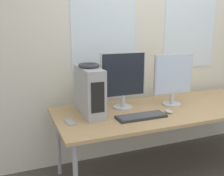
{
  "coord_description": "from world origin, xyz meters",
  "views": [
    {
      "loc": [
        -1.51,
        -1.67,
        1.5
      ],
      "look_at": [
        -0.68,
        0.44,
        0.96
      ],
      "focal_mm": 42.0,
      "sensor_mm": 36.0,
      "label": 1
    }
  ],
  "objects_px": {
    "headphones": "(89,65)",
    "cell_phone": "(70,122)",
    "monitor_main": "(123,78)",
    "keyboard": "(141,116)",
    "pc_tower": "(89,91)",
    "monitor_right_near": "(173,78)",
    "mouse": "(169,111)"
  },
  "relations": [
    {
      "from": "headphones",
      "to": "monitor_main",
      "type": "xyz_separation_m",
      "value": [
        0.36,
        0.05,
        -0.15
      ]
    },
    {
      "from": "pc_tower",
      "to": "mouse",
      "type": "xyz_separation_m",
      "value": [
        0.7,
        -0.25,
        -0.2
      ]
    },
    {
      "from": "monitor_right_near",
      "to": "mouse",
      "type": "relative_size",
      "value": 5.33
    },
    {
      "from": "monitor_main",
      "to": "keyboard",
      "type": "distance_m",
      "value": 0.43
    },
    {
      "from": "monitor_right_near",
      "to": "pc_tower",
      "type": "bearing_deg",
      "value": 177.28
    },
    {
      "from": "headphones",
      "to": "cell_phone",
      "type": "xyz_separation_m",
      "value": [
        -0.22,
        -0.16,
        -0.45
      ]
    },
    {
      "from": "pc_tower",
      "to": "headphones",
      "type": "distance_m",
      "value": 0.24
    },
    {
      "from": "mouse",
      "to": "monitor_right_near",
      "type": "bearing_deg",
      "value": 49.96
    },
    {
      "from": "monitor_right_near",
      "to": "mouse",
      "type": "xyz_separation_m",
      "value": [
        -0.17,
        -0.21,
        -0.27
      ]
    },
    {
      "from": "pc_tower",
      "to": "monitor_right_near",
      "type": "relative_size",
      "value": 0.92
    },
    {
      "from": "pc_tower",
      "to": "monitor_main",
      "type": "xyz_separation_m",
      "value": [
        0.36,
        0.05,
        0.08
      ]
    },
    {
      "from": "headphones",
      "to": "monitor_main",
      "type": "relative_size",
      "value": 0.35
    },
    {
      "from": "monitor_right_near",
      "to": "cell_phone",
      "type": "relative_size",
      "value": 3.62
    },
    {
      "from": "mouse",
      "to": "cell_phone",
      "type": "distance_m",
      "value": 0.92
    },
    {
      "from": "monitor_main",
      "to": "pc_tower",
      "type": "bearing_deg",
      "value": -172.3
    },
    {
      "from": "monitor_right_near",
      "to": "keyboard",
      "type": "distance_m",
      "value": 0.59
    },
    {
      "from": "pc_tower",
      "to": "monitor_right_near",
      "type": "distance_m",
      "value": 0.87
    },
    {
      "from": "pc_tower",
      "to": "monitor_main",
      "type": "relative_size",
      "value": 0.87
    },
    {
      "from": "headphones",
      "to": "cell_phone",
      "type": "distance_m",
      "value": 0.53
    },
    {
      "from": "keyboard",
      "to": "cell_phone",
      "type": "xyz_separation_m",
      "value": [
        -0.62,
        0.11,
        -0.01
      ]
    },
    {
      "from": "pc_tower",
      "to": "cell_phone",
      "type": "bearing_deg",
      "value": -144.22
    },
    {
      "from": "pc_tower",
      "to": "mouse",
      "type": "distance_m",
      "value": 0.77
    },
    {
      "from": "headphones",
      "to": "keyboard",
      "type": "bearing_deg",
      "value": -34.48
    },
    {
      "from": "monitor_right_near",
      "to": "cell_phone",
      "type": "bearing_deg",
      "value": -173.78
    },
    {
      "from": "pc_tower",
      "to": "monitor_right_near",
      "type": "xyz_separation_m",
      "value": [
        0.87,
        -0.04,
        0.06
      ]
    },
    {
      "from": "monitor_main",
      "to": "headphones",
      "type": "bearing_deg",
      "value": -172.44
    },
    {
      "from": "mouse",
      "to": "cell_phone",
      "type": "relative_size",
      "value": 0.68
    },
    {
      "from": "monitor_right_near",
      "to": "cell_phone",
      "type": "height_order",
      "value": "monitor_right_near"
    },
    {
      "from": "headphones",
      "to": "keyboard",
      "type": "xyz_separation_m",
      "value": [
        0.39,
        -0.27,
        -0.44
      ]
    },
    {
      "from": "pc_tower",
      "to": "monitor_right_near",
      "type": "bearing_deg",
      "value": -2.72
    },
    {
      "from": "pc_tower",
      "to": "monitor_main",
      "type": "bearing_deg",
      "value": 7.7
    },
    {
      "from": "keyboard",
      "to": "mouse",
      "type": "distance_m",
      "value": 0.3
    }
  ]
}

